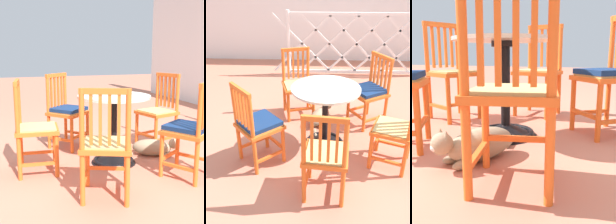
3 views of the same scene
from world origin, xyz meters
TOP-DOWN VIEW (x-y plane):
  - ground_plane at (0.00, 0.00)m, footprint 24.00×24.00m
  - cafe_table at (0.00, 0.01)m, footprint 0.76×0.76m
  - orange_chair_near_fence at (-0.36, 0.75)m, footprint 0.49×0.49m
  - orange_chair_by_planter at (-0.70, -0.34)m, footprint 0.56×0.56m
  - orange_chair_facing_out at (-0.01, -0.81)m, footprint 0.44×0.44m
  - orange_chair_at_corner at (0.72, -0.33)m, footprint 0.52×0.52m
  - tabby_cat at (-0.05, 0.54)m, footprint 0.37×0.73m

SIDE VIEW (x-z plane):
  - ground_plane at x=0.00m, z-range 0.00..0.00m
  - tabby_cat at x=-0.05m, z-range -0.02..0.21m
  - cafe_table at x=0.00m, z-range -0.08..0.65m
  - orange_chair_near_fence at x=-0.36m, z-range -0.02..0.89m
  - orange_chair_facing_out at x=-0.01m, z-range -0.02..0.89m
  - orange_chair_at_corner at x=0.72m, z-range -0.02..0.89m
  - orange_chair_by_planter at x=-0.70m, z-range -0.01..0.90m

